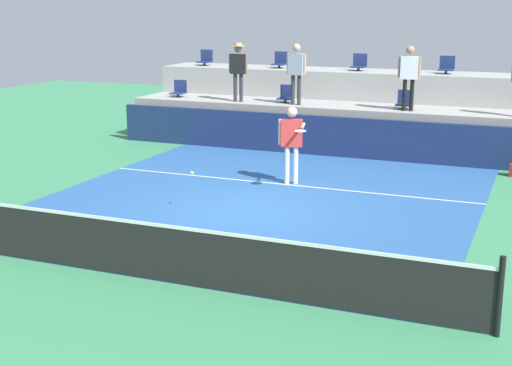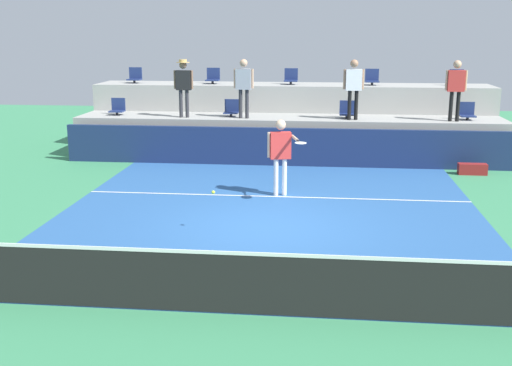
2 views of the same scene
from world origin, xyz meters
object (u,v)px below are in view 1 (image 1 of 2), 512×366
Objects in this scene: stadium_chair_lower_far_left at (179,90)px; stadium_chair_lower_left at (286,95)px; tennis_player at (292,137)px; spectator_in_white at (296,68)px; stadium_chair_upper_left at (280,61)px; stadium_chair_upper_right at (447,66)px; stadium_chair_lower_right at (405,101)px; tennis_ball at (192,173)px; stadium_chair_upper_center at (359,64)px; stadium_chair_upper_far_left at (205,59)px; spectator_in_grey at (409,72)px; spectator_with_hat at (238,66)px.

stadium_chair_lower_left is at bearing 0.00° from stadium_chair_lower_far_left.
spectator_in_white reaches higher than tennis_player.
stadium_chair_upper_right is (5.24, 0.00, 0.00)m from stadium_chair_upper_left.
stadium_chair_lower_right is 0.30× the size of spectator_in_white.
spectator_in_white is 25.82× the size of tennis_ball.
stadium_chair_lower_left is at bearing 95.65° from tennis_ball.
spectator_in_white is at bearing -150.95° from stadium_chair_upper_right.
stadium_chair_lower_right is 2.68m from stadium_chair_upper_center.
stadium_chair_lower_far_left is at bearing 174.58° from spectator_in_white.
stadium_chair_upper_center reaches higher than stadium_chair_lower_far_left.
spectator_in_grey reaches higher than stadium_chair_upper_far_left.
stadium_chair_upper_center is at bearing 0.00° from stadium_chair_upper_far_left.
stadium_chair_lower_right is 2.16m from stadium_chair_upper_right.
stadium_chair_lower_far_left is 0.29× the size of tennis_player.
stadium_chair_upper_far_left is 0.30× the size of spectator_in_grey.
stadium_chair_lower_left is 1.00× the size of stadium_chair_lower_right.
stadium_chair_upper_far_left is 2.68m from stadium_chair_upper_left.
spectator_with_hat is (-1.40, -0.38, 0.85)m from stadium_chair_lower_left.
spectator_with_hat reaches higher than stadium_chair_lower_right.
stadium_chair_upper_left is at bearing 180.00° from stadium_chair_upper_right.
stadium_chair_upper_left is at bearing 112.81° from tennis_player.
stadium_chair_upper_right is 0.30× the size of spectator_in_grey.
stadium_chair_lower_left is at bearing 174.04° from spectator_in_grey.
stadium_chair_upper_left reaches higher than tennis_player.
spectator_with_hat reaches higher than stadium_chair_lower_left.
stadium_chair_upper_far_left reaches higher than tennis_ball.
stadium_chair_upper_left is 2.61m from stadium_chair_upper_center.
stadium_chair_upper_center is 2.64m from stadium_chair_upper_right.
spectator_in_white is at bearing -0.00° from spectator_with_hat.
stadium_chair_upper_far_left is (-7.08, 1.80, 0.85)m from stadium_chair_lower_right.
spectator_in_grey is (5.07, 0.00, 0.00)m from spectator_with_hat.
stadium_chair_upper_right reaches higher than stadium_chair_lower_left.
spectator_in_white is 7.37m from tennis_ball.
tennis_player is 26.68× the size of tennis_ball.
spectator_with_hat is (-3.26, 4.33, 1.19)m from tennis_player.
stadium_chair_lower_far_left is 1.00× the size of stadium_chair_upper_right.
spectator_in_grey is (7.29, -0.38, 0.86)m from stadium_chair_lower_far_left.
spectator_in_grey is at bearing -5.96° from stadium_chair_lower_left.
stadium_chair_lower_left is 3.80m from spectator_in_grey.
stadium_chair_upper_center is at bearing 46.19° from stadium_chair_lower_left.
stadium_chair_upper_center is 6.62m from tennis_player.
stadium_chair_upper_right is at bearing 68.96° from tennis_player.
tennis_ball is at bearing -95.94° from stadium_chair_upper_center.
stadium_chair_upper_far_left is at bearing 129.74° from tennis_player.
stadium_chair_upper_center is at bearing 18.64° from stadium_chair_lower_far_left.
stadium_chair_upper_center is 7.65× the size of tennis_ball.
stadium_chair_lower_far_left is 1.00× the size of stadium_chair_upper_left.
stadium_chair_upper_right is at bearing 64.95° from stadium_chair_lower_right.
spectator_in_grey is (0.15, -0.38, 0.86)m from stadium_chair_lower_right.
stadium_chair_lower_right is 0.30× the size of spectator_in_grey.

